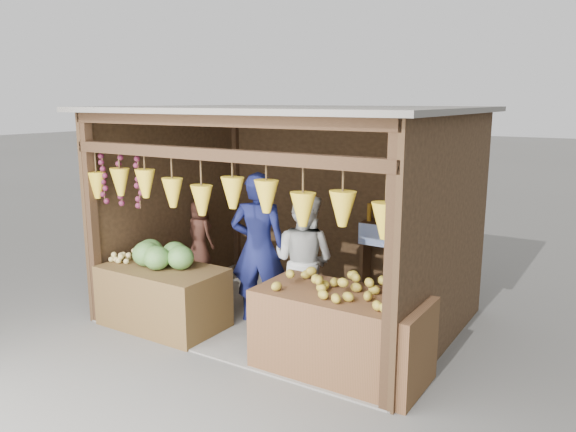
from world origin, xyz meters
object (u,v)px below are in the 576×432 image
(counter_left, at_px, (163,297))
(vendor_seated, at_px, (200,235))
(counter_right, at_px, (341,333))
(woman_standing, at_px, (304,261))
(man_standing, at_px, (258,248))

(counter_left, height_order, vendor_seated, vendor_seated)
(counter_right, relative_size, woman_standing, 1.04)
(woman_standing, bearing_deg, vendor_seated, -11.88)
(counter_right, xyz_separation_m, vendor_seated, (-2.95, 1.25, 0.39))
(vendor_seated, bearing_deg, man_standing, 169.59)
(woman_standing, bearing_deg, counter_right, 137.43)
(counter_left, distance_m, man_standing, 1.31)
(man_standing, distance_m, vendor_seated, 1.56)
(counter_left, distance_m, vendor_seated, 1.50)
(man_standing, relative_size, woman_standing, 1.14)
(man_standing, distance_m, woman_standing, 0.59)
(counter_right, distance_m, vendor_seated, 3.22)
(counter_right, height_order, man_standing, man_standing)
(counter_left, bearing_deg, vendor_seated, 112.53)
(counter_right, xyz_separation_m, man_standing, (-1.50, 0.68, 0.52))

